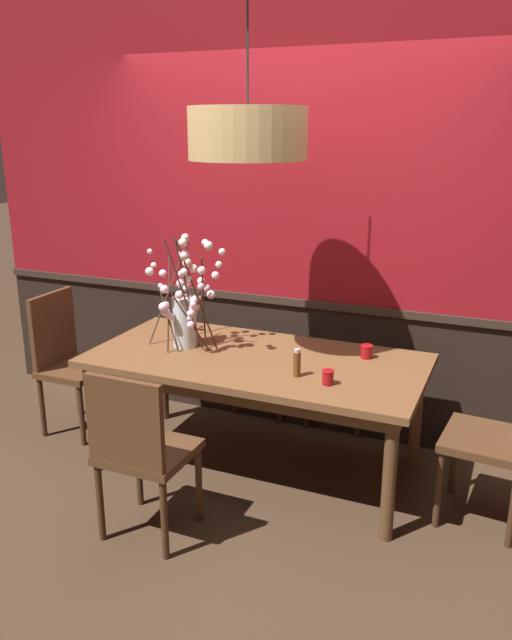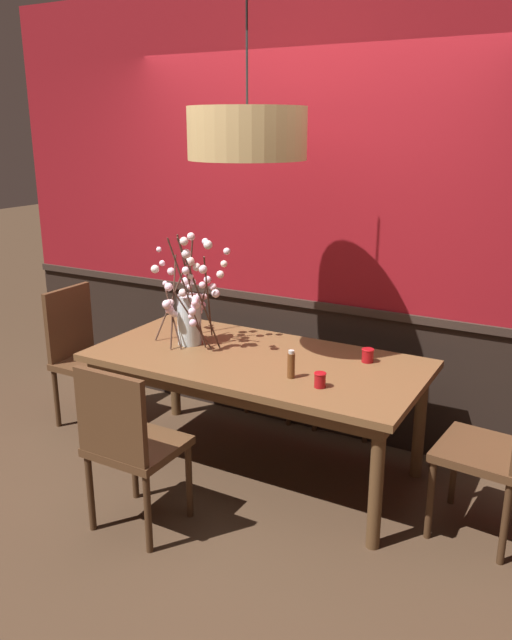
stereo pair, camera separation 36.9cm
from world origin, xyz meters
name	(u,v)px [view 2 (the right image)]	position (x,y,z in m)	size (l,w,h in m)	color
ground_plane	(256,467)	(0.00, 0.00, 0.00)	(24.00, 24.00, 0.00)	#422D1E
back_wall	(310,221)	(0.00, 0.73, 1.44)	(4.85, 0.14, 2.90)	black
dining_table	(256,370)	(0.00, 0.00, 0.65)	(1.97, 0.97, 0.73)	brown
chair_head_west_end	(82,349)	(-1.41, 0.01, 0.53)	(0.39, 0.44, 0.97)	#4C301C
chair_head_east_end	(499,445)	(1.39, -0.02, 0.52)	(0.46, 0.48, 0.92)	#4C301C
chair_near_side_left	(128,441)	(-0.25, -0.87, 0.52)	(0.44, 0.41, 0.92)	#4C301C
chair_far_side_left	(286,339)	(-0.25, 0.90, 0.54)	(0.46, 0.44, 0.97)	#4C301C
chair_far_side_right	(354,351)	(0.29, 0.89, 0.54)	(0.43, 0.39, 0.98)	#4C301C
vase_with_blossoms	(190,308)	(-0.47, 0.01, 0.97)	(0.60, 0.42, 0.71)	silver
candle_holder_nearer_center	(368,355)	(0.60, 0.24, 0.77)	(0.07, 0.07, 0.08)	#9E0F14
candle_holder_nearer_edge	(320,380)	(0.51, -0.23, 0.77)	(0.07, 0.07, 0.08)	#9E0F14
condiment_bottle	(291,365)	(0.32, -0.19, 0.81)	(0.04, 0.04, 0.16)	brown
pendant_lamp	(247,134)	(-0.03, -0.05, 2.00)	(0.63, 0.63, 1.04)	tan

